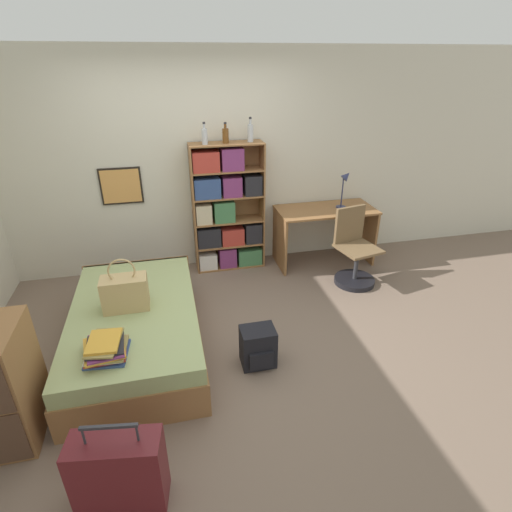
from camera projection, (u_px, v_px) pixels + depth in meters
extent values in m
plane|color=#756051|center=(217.00, 337.00, 3.91)|extent=(14.00, 14.00, 0.00)
cube|color=beige|center=(192.00, 165.00, 4.77)|extent=(10.00, 0.06, 2.60)
cube|color=black|center=(121.00, 186.00, 4.65)|extent=(0.47, 0.02, 0.43)
cube|color=#DB994C|center=(121.00, 186.00, 4.64)|extent=(0.43, 0.01, 0.39)
cube|color=olive|center=(137.00, 335.00, 3.69)|extent=(1.12, 1.89, 0.31)
cube|color=#9EAD70|center=(134.00, 315.00, 3.59)|extent=(1.09, 1.86, 0.15)
cube|color=olive|center=(139.00, 280.00, 4.46)|extent=(1.12, 0.04, 0.46)
cube|color=tan|center=(125.00, 293.00, 3.49)|extent=(0.39, 0.21, 0.31)
torus|color=tan|center=(121.00, 271.00, 3.39)|extent=(0.23, 0.02, 0.23)
cube|color=#334C84|center=(108.00, 354.00, 2.99)|extent=(0.33, 0.34, 0.02)
cube|color=#B2382D|center=(106.00, 352.00, 2.99)|extent=(0.30, 0.30, 0.02)
cube|color=silver|center=(106.00, 350.00, 2.99)|extent=(0.30, 0.35, 0.01)
cube|color=#99894C|center=(108.00, 349.00, 2.97)|extent=(0.30, 0.33, 0.02)
cube|color=gold|center=(104.00, 348.00, 2.96)|extent=(0.34, 0.38, 0.02)
cube|color=#7A336B|center=(106.00, 346.00, 2.95)|extent=(0.29, 0.37, 0.01)
cube|color=#232328|center=(105.00, 345.00, 2.94)|extent=(0.28, 0.30, 0.01)
cube|color=#99894C|center=(104.00, 343.00, 2.94)|extent=(0.27, 0.38, 0.01)
cube|color=gold|center=(104.00, 341.00, 2.93)|extent=(0.25, 0.30, 0.02)
cube|color=#5B191E|center=(119.00, 472.00, 2.36)|extent=(0.56, 0.30, 0.52)
cylinder|color=#2D2D33|center=(83.00, 436.00, 2.21)|extent=(0.01, 0.01, 0.12)
cylinder|color=#2D2D33|center=(137.00, 433.00, 2.23)|extent=(0.01, 0.01, 0.12)
cube|color=#2D2D33|center=(109.00, 427.00, 2.19)|extent=(0.32, 0.07, 0.02)
cube|color=olive|center=(194.00, 211.00, 4.82)|extent=(0.02, 0.29, 1.58)
cube|color=olive|center=(262.00, 206.00, 5.00)|extent=(0.02, 0.29, 1.58)
cube|color=olive|center=(227.00, 205.00, 5.03)|extent=(0.87, 0.01, 1.58)
cube|color=olive|center=(230.00, 264.00, 5.26)|extent=(0.83, 0.29, 0.02)
cube|color=olive|center=(230.00, 243.00, 5.12)|extent=(0.83, 0.29, 0.02)
cube|color=olive|center=(229.00, 220.00, 4.98)|extent=(0.83, 0.29, 0.02)
cube|color=olive|center=(228.00, 196.00, 4.84)|extent=(0.83, 0.29, 0.02)
cube|color=olive|center=(227.00, 170.00, 4.70)|extent=(0.83, 0.29, 0.02)
cube|color=olive|center=(226.00, 144.00, 4.56)|extent=(0.83, 0.29, 0.02)
cube|color=silver|center=(208.00, 260.00, 5.14)|extent=(0.22, 0.21, 0.20)
cube|color=#7A336B|center=(227.00, 256.00, 5.18)|extent=(0.21, 0.21, 0.26)
cube|color=#427A4C|center=(249.00, 255.00, 5.25)|extent=(0.30, 0.21, 0.21)
cube|color=#232328|center=(209.00, 236.00, 5.00)|extent=(0.29, 0.21, 0.25)
cube|color=#B2382D|center=(232.00, 235.00, 5.07)|extent=(0.28, 0.21, 0.21)
cube|color=#232328|center=(253.00, 232.00, 5.11)|extent=(0.21, 0.21, 0.26)
cube|color=beige|center=(203.00, 213.00, 4.85)|extent=(0.19, 0.21, 0.24)
cube|color=#427A4C|center=(224.00, 211.00, 4.90)|extent=(0.25, 0.21, 0.26)
cube|color=#334C84|center=(207.00, 188.00, 4.72)|extent=(0.31, 0.21, 0.24)
cube|color=#7A336B|center=(232.00, 186.00, 4.78)|extent=(0.23, 0.21, 0.24)
cube|color=#232328|center=(252.00, 184.00, 4.83)|extent=(0.21, 0.21, 0.24)
cube|color=#B2382D|center=(205.00, 161.00, 4.58)|extent=(0.31, 0.21, 0.23)
cube|color=#7A336B|center=(232.00, 159.00, 4.64)|extent=(0.26, 0.21, 0.25)
cylinder|color=#B7BCC1|center=(205.00, 137.00, 4.43)|extent=(0.07, 0.07, 0.17)
cylinder|color=#B7BCC1|center=(204.00, 126.00, 4.38)|extent=(0.03, 0.03, 0.05)
cylinder|color=#232328|center=(204.00, 123.00, 4.37)|extent=(0.03, 0.03, 0.02)
cylinder|color=brown|center=(226.00, 136.00, 4.51)|extent=(0.07, 0.07, 0.16)
cylinder|color=brown|center=(225.00, 126.00, 4.46)|extent=(0.03, 0.03, 0.05)
cylinder|color=#232328|center=(225.00, 123.00, 4.44)|extent=(0.03, 0.03, 0.02)
cylinder|color=#B7BCC1|center=(250.00, 133.00, 4.56)|extent=(0.07, 0.07, 0.19)
cylinder|color=#B7BCC1|center=(250.00, 122.00, 4.51)|extent=(0.03, 0.03, 0.06)
cylinder|color=#232328|center=(250.00, 118.00, 4.49)|extent=(0.03, 0.03, 0.02)
cube|color=olive|center=(326.00, 210.00, 5.05)|extent=(1.24, 0.61, 0.02)
cube|color=olive|center=(280.00, 241.00, 5.09)|extent=(0.03, 0.57, 0.72)
cube|color=olive|center=(366.00, 232.00, 5.34)|extent=(0.03, 0.57, 0.72)
cylinder|color=navy|center=(341.00, 207.00, 5.08)|extent=(0.12, 0.12, 0.02)
cylinder|color=navy|center=(342.00, 192.00, 5.00)|extent=(0.02, 0.02, 0.37)
cone|color=navy|center=(347.00, 176.00, 4.91)|extent=(0.14, 0.10, 0.14)
cylinder|color=black|center=(354.00, 280.00, 4.84)|extent=(0.48, 0.48, 0.06)
cylinder|color=#333338|center=(356.00, 267.00, 4.76)|extent=(0.05, 0.05, 0.44)
cube|color=brown|center=(358.00, 249.00, 4.65)|extent=(0.52, 0.52, 0.03)
cube|color=brown|center=(350.00, 224.00, 4.71)|extent=(0.39, 0.12, 0.44)
cube|color=black|center=(258.00, 346.00, 3.51)|extent=(0.30, 0.23, 0.36)
cube|color=black|center=(261.00, 361.00, 3.42)|extent=(0.21, 0.03, 0.16)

